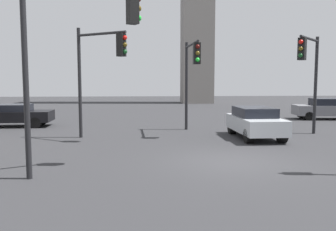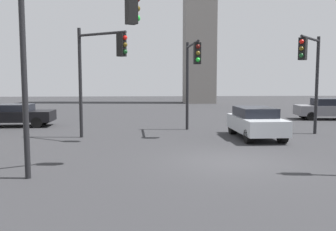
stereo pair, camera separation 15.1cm
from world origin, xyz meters
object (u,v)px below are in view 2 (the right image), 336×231
Objects in this scene: traffic_light_2 at (310,64)px; car_1 at (256,122)px; traffic_light_3 at (100,61)px; traffic_light_4 at (192,67)px; car_0 at (13,114)px; car_3 at (329,108)px; traffic_light_1 at (79,33)px.

traffic_light_2 is 1.22× the size of car_1.
traffic_light_2 is at bearing 34.33° from traffic_light_3.
traffic_light_4 is at bearing -120.06° from car_1.
car_0 is (-5.81, 5.02, -2.89)m from traffic_light_3.
traffic_light_3 reaches higher than car_3.
traffic_light_1 is at bearing -32.45° from traffic_light_4.
traffic_light_4 is at bearing 33.17° from traffic_light_1.
traffic_light_3 is at bearing -41.95° from car_0.
car_1 is at bearing -22.27° from car_0.
traffic_light_1 reaches higher than traffic_light_4.
traffic_light_4 is at bearing 52.72° from traffic_light_3.
traffic_light_4 is (4.43, 1.54, -0.19)m from traffic_light_3.
car_3 is at bearing 5.81° from car_0.
traffic_light_2 is at bearing 4.84° from traffic_light_1.
traffic_light_3 reaches higher than traffic_light_4.
traffic_light_3 is 8.20m from car_0.
car_0 is 20.85m from car_3.
traffic_light_3 is 1.28× the size of car_1.
traffic_light_4 is 12.34m from car_3.
traffic_light_3 is 1.13× the size of car_0.
traffic_light_2 is 1.03× the size of traffic_light_4.
traffic_light_4 reaches higher than car_3.
traffic_light_1 is 1.44× the size of car_1.
car_3 is at bearing 133.92° from car_1.
car_0 is 1.02× the size of car_3.
traffic_light_2 is at bearing 92.97° from car_1.
traffic_light_4 is at bearing -19.89° from car_0.
car_0 is (-5.93, 10.88, -3.42)m from traffic_light_1.
car_0 is (-15.74, 4.87, -2.78)m from traffic_light_2.
traffic_light_3 is 4.69m from traffic_light_4.
traffic_light_2 is 0.95× the size of traffic_light_3.
car_1 reaches higher than car_0.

